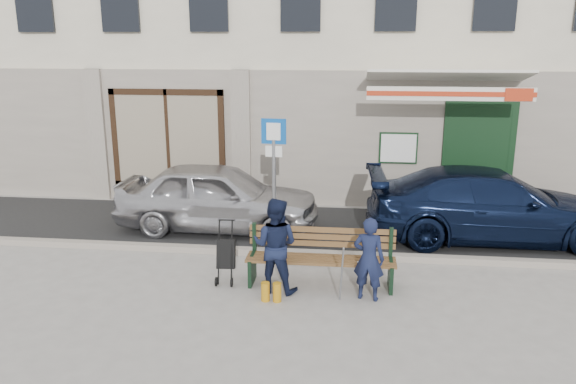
% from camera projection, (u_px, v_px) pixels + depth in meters
% --- Properties ---
extents(ground, '(80.00, 80.00, 0.00)m').
position_uv_depth(ground, '(270.00, 290.00, 8.95)').
color(ground, '#9E9991').
rests_on(ground, ground).
extents(asphalt_lane, '(60.00, 3.20, 0.01)m').
position_uv_depth(asphalt_lane, '(291.00, 228.00, 11.92)').
color(asphalt_lane, '#282828').
rests_on(asphalt_lane, ground).
extents(curb, '(60.00, 0.18, 0.12)m').
position_uv_depth(curb, '(282.00, 253.00, 10.37)').
color(curb, '#9E9384').
rests_on(curb, ground).
extents(building, '(20.00, 8.27, 10.00)m').
position_uv_depth(building, '(313.00, 0.00, 15.77)').
color(building, beige).
rests_on(building, ground).
extents(car_silver, '(4.22, 1.77, 1.42)m').
position_uv_depth(car_silver, '(218.00, 197.00, 11.68)').
color(car_silver, '#BABABF').
rests_on(car_silver, ground).
extents(car_navy, '(4.97, 2.21, 1.42)m').
position_uv_depth(car_navy, '(491.00, 205.00, 11.11)').
color(car_navy, black).
rests_on(car_navy, ground).
extents(parking_sign, '(0.46, 0.09, 2.49)m').
position_uv_depth(parking_sign, '(274.00, 164.00, 10.33)').
color(parking_sign, gray).
rests_on(parking_sign, ground).
extents(bench, '(2.40, 1.17, 0.98)m').
position_uv_depth(bench, '(318.00, 259.00, 9.03)').
color(bench, brown).
rests_on(bench, ground).
extents(man, '(0.54, 0.41, 1.31)m').
position_uv_depth(man, '(369.00, 259.00, 8.49)').
color(man, '#141B38').
rests_on(man, ground).
extents(woman, '(0.84, 0.71, 1.52)m').
position_uv_depth(woman, '(275.00, 245.00, 8.76)').
color(woman, '#121933').
rests_on(woman, ground).
extents(stroller, '(0.32, 0.44, 1.03)m').
position_uv_depth(stroller, '(226.00, 255.00, 9.17)').
color(stroller, black).
rests_on(stroller, ground).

